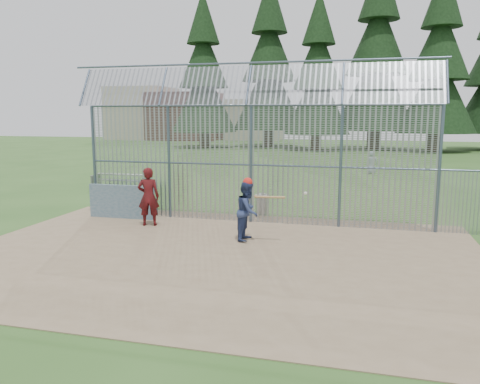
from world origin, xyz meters
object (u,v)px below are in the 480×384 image
(dugout_wall, at_px, (122,202))
(onlooker, at_px, (149,197))
(bleacher, at_px, (121,181))
(batter, at_px, (248,211))
(trash_can, at_px, (262,204))

(dugout_wall, bearing_deg, onlooker, -28.87)
(bleacher, bearing_deg, batter, -43.13)
(dugout_wall, height_order, onlooker, onlooker)
(onlooker, distance_m, trash_can, 4.36)
(batter, bearing_deg, onlooker, 77.47)
(batter, distance_m, trash_can, 3.82)
(dugout_wall, bearing_deg, trash_can, 23.01)
(onlooker, bearing_deg, bleacher, -72.44)
(onlooker, xyz_separation_m, bleacher, (-4.78, 6.90, -0.59))
(trash_can, bearing_deg, onlooker, -139.79)
(batter, relative_size, onlooker, 0.89)
(dugout_wall, distance_m, onlooker, 1.67)
(dugout_wall, distance_m, trash_can, 5.13)
(trash_can, height_order, bleacher, trash_can)
(dugout_wall, bearing_deg, batter, -19.29)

